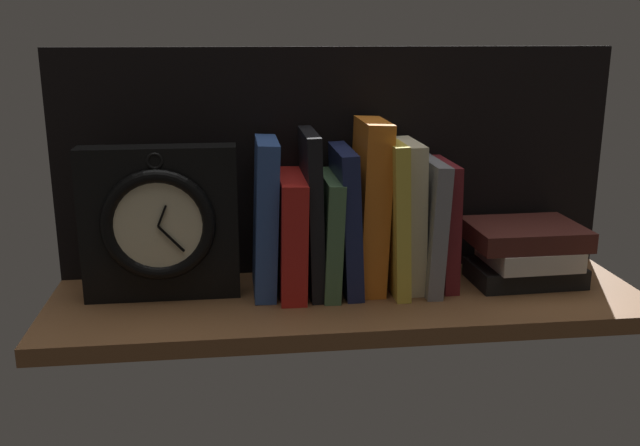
# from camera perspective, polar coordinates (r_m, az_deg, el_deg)

# --- Properties ---
(ground_plane) EXTENTS (0.89, 0.27, 0.03)m
(ground_plane) POSITION_cam_1_polar(r_m,az_deg,el_deg) (1.07, 2.37, -6.52)
(ground_plane) COLOR brown
(back_panel) EXTENTS (0.89, 0.01, 0.36)m
(back_panel) POSITION_cam_1_polar(r_m,az_deg,el_deg) (1.13, 1.42, 4.98)
(back_panel) COLOR black
(back_panel) RESTS_ON ground_plane
(book_blue_modern) EXTENTS (0.04, 0.13, 0.23)m
(book_blue_modern) POSITION_cam_1_polar(r_m,az_deg,el_deg) (1.05, -4.45, 0.49)
(book_blue_modern) COLOR #2D4C8E
(book_blue_modern) RESTS_ON ground_plane
(book_red_requiem) EXTENTS (0.04, 0.16, 0.18)m
(book_red_requiem) POSITION_cam_1_polar(r_m,az_deg,el_deg) (1.06, -2.40, -0.87)
(book_red_requiem) COLOR red
(book_red_requiem) RESTS_ON ground_plane
(book_black_skeptic) EXTENTS (0.03, 0.14, 0.24)m
(book_black_skeptic) POSITION_cam_1_polar(r_m,az_deg,el_deg) (1.05, -0.69, 0.89)
(book_black_skeptic) COLOR black
(book_black_skeptic) RESTS_ON ground_plane
(book_green_romantic) EXTENTS (0.03, 0.16, 0.18)m
(book_green_romantic) POSITION_cam_1_polar(r_m,az_deg,el_deg) (1.07, 0.67, -0.80)
(book_green_romantic) COLOR #476B44
(book_green_romantic) RESTS_ON ground_plane
(book_navy_bierce) EXTENTS (0.04, 0.15, 0.22)m
(book_navy_bierce) POSITION_cam_1_polar(r_m,az_deg,el_deg) (1.06, 2.16, 0.31)
(book_navy_bierce) COLOR #192147
(book_navy_bierce) RESTS_ON ground_plane
(book_orange_pandolfini) EXTENTS (0.05, 0.12, 0.26)m
(book_orange_pandolfini) POSITION_cam_1_polar(r_m,az_deg,el_deg) (1.07, 4.06, 1.43)
(book_orange_pandolfini) COLOR orange
(book_orange_pandolfini) RESTS_ON ground_plane
(book_yellow_seinlanguage) EXTENTS (0.03, 0.17, 0.23)m
(book_yellow_seinlanguage) POSITION_cam_1_polar(r_m,az_deg,el_deg) (1.08, 5.79, 0.75)
(book_yellow_seinlanguage) COLOR gold
(book_yellow_seinlanguage) RESTS_ON ground_plane
(book_cream_twain) EXTENTS (0.03, 0.12, 0.23)m
(book_cream_twain) POSITION_cam_1_polar(r_m,az_deg,el_deg) (1.08, 7.19, 0.68)
(book_cream_twain) COLOR beige
(book_cream_twain) RESTS_ON ground_plane
(book_gray_chess) EXTENTS (0.03, 0.16, 0.20)m
(book_gray_chess) POSITION_cam_1_polar(r_m,az_deg,el_deg) (1.09, 8.60, 0.05)
(book_gray_chess) COLOR gray
(book_gray_chess) RESTS_ON ground_plane
(book_maroon_dawkins) EXTENTS (0.03, 0.12, 0.19)m
(book_maroon_dawkins) POSITION_cam_1_polar(r_m,az_deg,el_deg) (1.10, 9.90, -0.02)
(book_maroon_dawkins) COLOR maroon
(book_maroon_dawkins) RESTS_ON ground_plane
(framed_clock) EXTENTS (0.23, 0.06, 0.23)m
(framed_clock) POSITION_cam_1_polar(r_m,az_deg,el_deg) (1.04, -12.85, -0.04)
(framed_clock) COLOR black
(framed_clock) RESTS_ON ground_plane
(book_stack_side) EXTENTS (0.17, 0.14, 0.09)m
(book_stack_side) POSITION_cam_1_polar(r_m,az_deg,el_deg) (1.15, 16.34, -2.24)
(book_stack_side) COLOR black
(book_stack_side) RESTS_ON ground_plane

